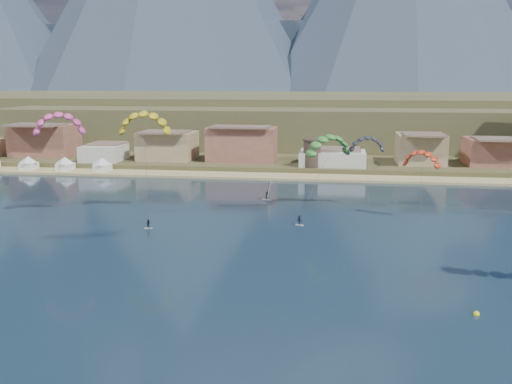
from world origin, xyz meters
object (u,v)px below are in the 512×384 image
Objects in this scene: kitesurfer_yellow at (144,119)px; kitesurfer_green at (329,142)px; windsurfer at (268,194)px; buoy at (476,314)px; watchtower at (312,153)px.

kitesurfer_yellow is 39.21m from kitesurfer_green.
buoy is (33.41, -63.88, -1.34)m from windsurfer.
watchtower reaches higher than windsurfer.
buoy is at bearing -62.39° from windsurfer.
watchtower is 67.64m from kitesurfer_yellow.
buoy is at bearing -39.03° from kitesurfer_yellow.
windsurfer is 5.97× the size of buoy.
kitesurfer_yellow is at bearing 140.97° from buoy.
watchtower is 0.36× the size of kitesurfer_yellow.
kitesurfer_green reaches higher than windsurfer.
kitesurfer_yellow is 30.61× the size of buoy.
kitesurfer_yellow is (-31.66, -58.23, 13.50)m from watchtower.
kitesurfer_green reaches higher than buoy.
kitesurfer_green is 20.81m from windsurfer.
watchtower is 11.04× the size of buoy.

